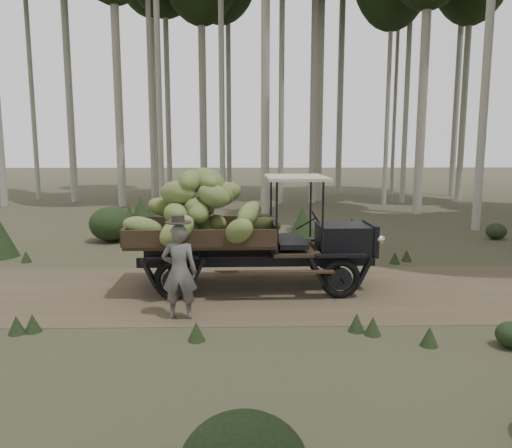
# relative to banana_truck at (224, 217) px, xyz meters

# --- Properties ---
(ground) EXTENTS (120.00, 120.00, 0.00)m
(ground) POSITION_rel_banana_truck_xyz_m (-1.14, -0.27, -1.50)
(ground) COLOR #473D2B
(ground) RESTS_ON ground
(dirt_track) EXTENTS (70.00, 4.00, 0.01)m
(dirt_track) POSITION_rel_banana_truck_xyz_m (-1.14, -0.27, -1.49)
(dirt_track) COLOR brown
(dirt_track) RESTS_ON ground
(banana_truck) EXTENTS (5.28, 2.77, 2.59)m
(banana_truck) POSITION_rel_banana_truck_xyz_m (0.00, 0.00, 0.00)
(banana_truck) COLOR black
(banana_truck) RESTS_ON ground
(farmer) EXTENTS (0.61, 0.45, 1.79)m
(farmer) POSITION_rel_banana_truck_xyz_m (-0.69, -1.81, -0.65)
(farmer) COLOR #5A5752
(farmer) RESTS_ON ground
(undergrowth) EXTENTS (23.51, 23.16, 1.39)m
(undergrowth) POSITION_rel_banana_truck_xyz_m (-0.17, -1.95, -0.94)
(undergrowth) COLOR #233319
(undergrowth) RESTS_ON ground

